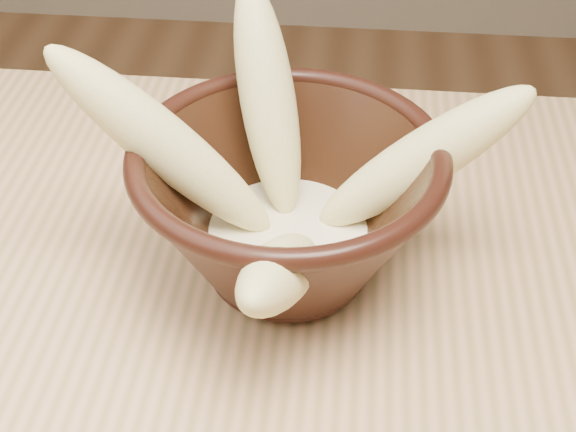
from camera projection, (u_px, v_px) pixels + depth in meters
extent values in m
cylinder|color=#A67F53|center=(25.00, 371.00, 1.00)|extent=(0.05, 0.05, 0.71)
cylinder|color=black|center=(288.00, 269.00, 0.56)|extent=(0.09, 0.09, 0.01)
cylinder|color=black|center=(288.00, 247.00, 0.55)|extent=(0.09, 0.09, 0.01)
torus|color=black|center=(288.00, 155.00, 0.50)|extent=(0.20, 0.20, 0.01)
cylinder|color=beige|center=(288.00, 236.00, 0.54)|extent=(0.11, 0.11, 0.02)
ellipsoid|color=#D2C97C|center=(268.00, 99.00, 0.54)|extent=(0.08, 0.12, 0.16)
ellipsoid|color=#D2C97C|center=(164.00, 145.00, 0.50)|extent=(0.16, 0.04, 0.16)
ellipsoid|color=#D2C97C|center=(422.00, 160.00, 0.51)|extent=(0.16, 0.06, 0.13)
ellipsoid|color=#D2C97C|center=(280.00, 272.00, 0.46)|extent=(0.06, 0.14, 0.10)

